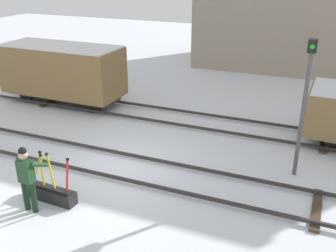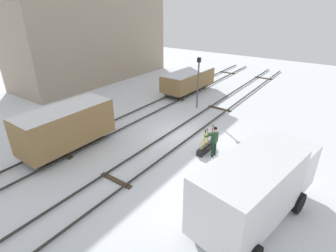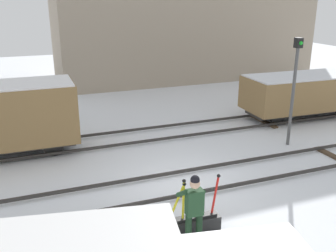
# 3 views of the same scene
# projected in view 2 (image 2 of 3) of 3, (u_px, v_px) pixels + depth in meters

# --- Properties ---
(ground_plane) EXTENTS (60.00, 60.00, 0.00)m
(ground_plane) POSITION_uv_depth(u_px,v_px,m) (181.00, 136.00, 17.08)
(ground_plane) COLOR silver
(track_main_line) EXTENTS (44.00, 1.94, 0.18)m
(track_main_line) POSITION_uv_depth(u_px,v_px,m) (181.00, 134.00, 17.04)
(track_main_line) COLOR #2D2B28
(track_main_line) RESTS_ON ground_plane
(track_siding_near) EXTENTS (44.00, 1.94, 0.18)m
(track_siding_near) POSITION_uv_depth(u_px,v_px,m) (130.00, 119.00, 19.36)
(track_siding_near) COLOR #2D2B28
(track_siding_near) RESTS_ON ground_plane
(switch_lever_frame) EXTENTS (1.53, 0.42, 1.45)m
(switch_lever_frame) POSITION_uv_depth(u_px,v_px,m) (206.00, 148.00, 15.22)
(switch_lever_frame) COLOR black
(switch_lever_frame) RESTS_ON ground_plane
(rail_worker) EXTENTS (0.55, 0.66, 1.82)m
(rail_worker) POSITION_uv_depth(u_px,v_px,m) (214.00, 139.00, 14.47)
(rail_worker) COLOR black
(rail_worker) RESTS_ON ground_plane
(delivery_truck) EXTENTS (6.60, 3.33, 2.92)m
(delivery_truck) POSITION_uv_depth(u_px,v_px,m) (258.00, 184.00, 9.93)
(delivery_truck) COLOR silver
(delivery_truck) RESTS_ON ground_plane
(signal_post) EXTENTS (0.24, 0.32, 4.09)m
(signal_post) POSITION_uv_depth(u_px,v_px,m) (198.00, 78.00, 20.71)
(signal_post) COLOR #4C4C4C
(signal_post) RESTS_ON ground_plane
(apartment_building) EXTENTS (17.82, 6.28, 10.74)m
(apartment_building) POSITION_uv_depth(u_px,v_px,m) (92.00, 29.00, 27.91)
(apartment_building) COLOR gray
(apartment_building) RESTS_ON ground_plane
(freight_car_back_track) EXTENTS (6.12, 2.46, 2.04)m
(freight_car_back_track) POSITION_uv_depth(u_px,v_px,m) (188.00, 80.00, 24.94)
(freight_car_back_track) COLOR #2D2B28
(freight_car_back_track) RESTS_ON ground_plane
(freight_car_mid_siding) EXTENTS (5.41, 2.16, 2.63)m
(freight_car_mid_siding) POSITION_uv_depth(u_px,v_px,m) (66.00, 126.00, 14.90)
(freight_car_mid_siding) COLOR #2D2B28
(freight_car_mid_siding) RESTS_ON ground_plane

